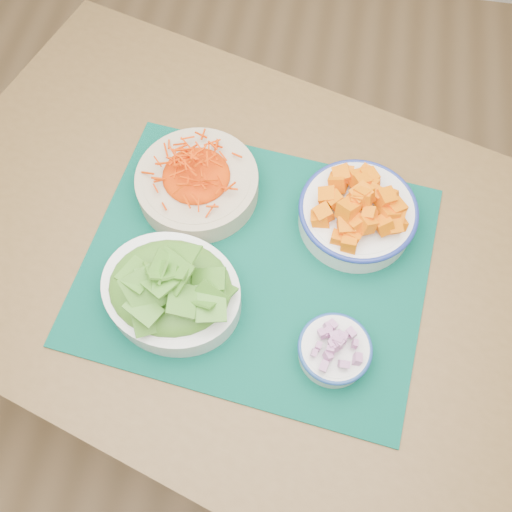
{
  "coord_description": "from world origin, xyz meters",
  "views": [
    {
      "loc": [
        0.21,
        -0.14,
        1.68
      ],
      "look_at": [
        0.14,
        0.29,
        0.78
      ],
      "focal_mm": 40.0,
      "sensor_mm": 36.0,
      "label": 1
    }
  ],
  "objects_px": {
    "onion_bowl": "(335,349)",
    "carrot_bowl": "(197,181)",
    "placemat": "(256,264)",
    "lettuce_bowl": "(170,287)",
    "table": "(244,269)",
    "squash_bowl": "(359,210)"
  },
  "relations": [
    {
      "from": "carrot_bowl",
      "to": "squash_bowl",
      "type": "bearing_deg",
      "value": -3.46
    },
    {
      "from": "carrot_bowl",
      "to": "lettuce_bowl",
      "type": "xyz_separation_m",
      "value": [
        0.0,
        -0.22,
        0.01
      ]
    },
    {
      "from": "lettuce_bowl",
      "to": "onion_bowl",
      "type": "xyz_separation_m",
      "value": [
        0.28,
        -0.05,
        -0.02
      ]
    },
    {
      "from": "placemat",
      "to": "lettuce_bowl",
      "type": "relative_size",
      "value": 2.11
    },
    {
      "from": "carrot_bowl",
      "to": "table",
      "type": "bearing_deg",
      "value": -44.34
    },
    {
      "from": "placemat",
      "to": "squash_bowl",
      "type": "height_order",
      "value": "squash_bowl"
    },
    {
      "from": "squash_bowl",
      "to": "lettuce_bowl",
      "type": "distance_m",
      "value": 0.36
    },
    {
      "from": "squash_bowl",
      "to": "onion_bowl",
      "type": "bearing_deg",
      "value": -92.96
    },
    {
      "from": "table",
      "to": "onion_bowl",
      "type": "bearing_deg",
      "value": -26.85
    },
    {
      "from": "squash_bowl",
      "to": "onion_bowl",
      "type": "xyz_separation_m",
      "value": [
        -0.01,
        -0.26,
        -0.02
      ]
    },
    {
      "from": "squash_bowl",
      "to": "onion_bowl",
      "type": "distance_m",
      "value": 0.26
    },
    {
      "from": "lettuce_bowl",
      "to": "onion_bowl",
      "type": "height_order",
      "value": "lettuce_bowl"
    },
    {
      "from": "table",
      "to": "carrot_bowl",
      "type": "distance_m",
      "value": 0.2
    },
    {
      "from": "carrot_bowl",
      "to": "lettuce_bowl",
      "type": "bearing_deg",
      "value": -89.13
    },
    {
      "from": "carrot_bowl",
      "to": "lettuce_bowl",
      "type": "height_order",
      "value": "lettuce_bowl"
    },
    {
      "from": "carrot_bowl",
      "to": "onion_bowl",
      "type": "relative_size",
      "value": 1.96
    },
    {
      "from": "table",
      "to": "placemat",
      "type": "distance_m",
      "value": 0.11
    },
    {
      "from": "placemat",
      "to": "carrot_bowl",
      "type": "distance_m",
      "value": 0.19
    },
    {
      "from": "onion_bowl",
      "to": "carrot_bowl",
      "type": "bearing_deg",
      "value": 136.1
    },
    {
      "from": "onion_bowl",
      "to": "placemat",
      "type": "bearing_deg",
      "value": 136.73
    },
    {
      "from": "table",
      "to": "lettuce_bowl",
      "type": "distance_m",
      "value": 0.22
    },
    {
      "from": "carrot_bowl",
      "to": "squash_bowl",
      "type": "height_order",
      "value": "squash_bowl"
    }
  ]
}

